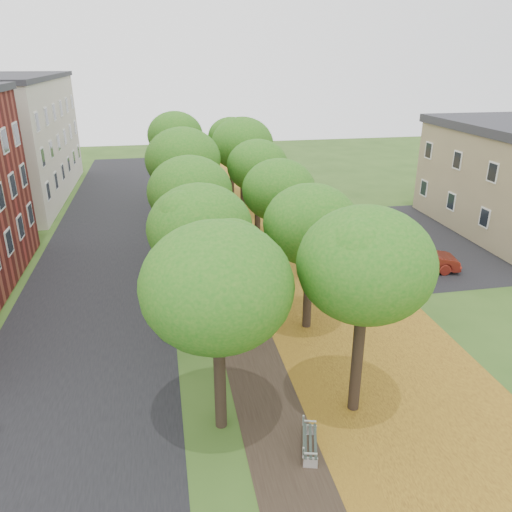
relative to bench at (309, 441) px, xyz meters
name	(u,v)px	position (x,y,z in m)	size (l,w,h in m)	color
ground	(283,417)	(-0.41, 1.73, -0.39)	(120.00, 120.00, 0.00)	#2D4C19
street_asphalt	(102,268)	(-7.91, 16.73, -0.39)	(8.00, 70.00, 0.01)	black
footpath	(226,259)	(-0.41, 16.73, -0.39)	(3.20, 70.00, 0.01)	black
leaf_verge	(303,253)	(4.59, 16.73, -0.39)	(7.50, 70.00, 0.01)	#A97A1F
parking_lot	(417,240)	(13.09, 17.73, -0.39)	(9.00, 16.00, 0.01)	black
tree_row_west	(186,178)	(-2.61, 16.73, 4.88)	(4.39, 34.39, 7.16)	black
tree_row_east	(267,174)	(2.19, 16.73, 4.88)	(4.39, 34.39, 7.16)	black
building_cream	(0,139)	(-17.41, 34.73, 4.82)	(10.30, 20.30, 10.40)	beige
bench	(309,441)	(0.00, 0.00, 0.00)	(0.88, 1.66, 0.76)	#29332B
car_silver	(421,259)	(10.59, 12.61, 0.37)	(1.80, 4.47, 1.52)	silver
car_red	(420,259)	(10.59, 12.74, 0.33)	(1.54, 4.42, 1.46)	maroon
car_grey	(380,227)	(10.69, 18.70, 0.36)	(2.11, 5.18, 1.50)	#35343A
car_white	(375,217)	(11.37, 21.11, 0.30)	(2.28, 4.95, 1.38)	white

